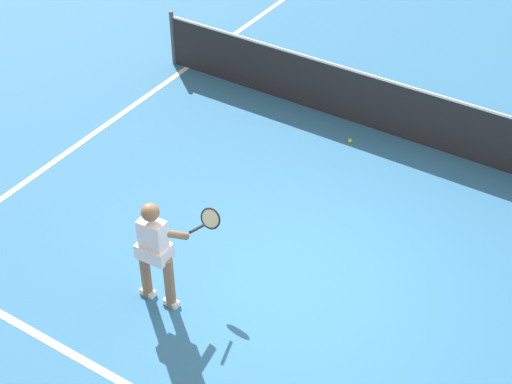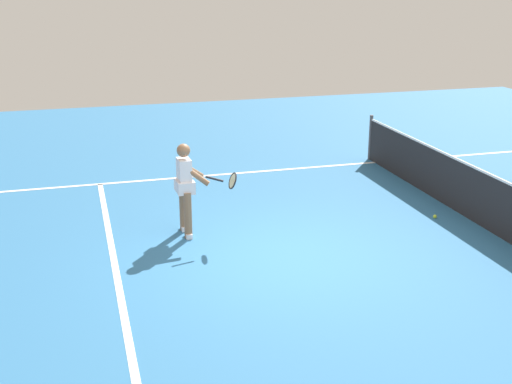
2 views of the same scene
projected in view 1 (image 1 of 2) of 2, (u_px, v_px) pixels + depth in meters
name	position (u px, v px, depth m)	size (l,w,h in m)	color
ground_plane	(303.00, 284.00, 9.93)	(26.56, 26.56, 0.00)	teal
sideline_left_marking	(43.00, 169.00, 11.86)	(0.10, 18.43, 0.01)	white
court_net	(422.00, 117.00, 12.11)	(9.91, 0.08, 1.05)	#4C4C51
tennis_player	(156.00, 249.00, 9.21)	(0.76, 0.95, 1.55)	#8C6647
tennis_ball_near	(350.00, 141.00, 12.41)	(0.07, 0.07, 0.07)	#D1E533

